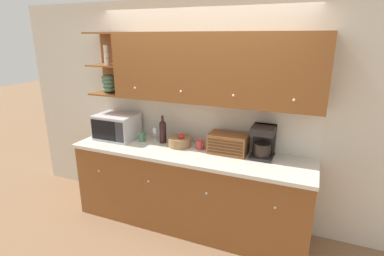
{
  "coord_description": "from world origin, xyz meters",
  "views": [
    {
      "loc": [
        1.27,
        -3.24,
        2.19
      ],
      "look_at": [
        0.0,
        -0.23,
        1.19
      ],
      "focal_mm": 28.0,
      "sensor_mm": 36.0,
      "label": 1
    }
  ],
  "objects_px": {
    "microwave": "(117,126)",
    "mug_blue_second": "(200,145)",
    "wine_bottle": "(163,131)",
    "fruit_basket": "(180,141)",
    "mug": "(142,137)",
    "bread_box": "(228,143)",
    "coffee_maker": "(263,141)",
    "wine_glass": "(155,131)"
  },
  "relations": [
    {
      "from": "microwave",
      "to": "mug_blue_second",
      "type": "height_order",
      "value": "microwave"
    },
    {
      "from": "wine_bottle",
      "to": "fruit_basket",
      "type": "bearing_deg",
      "value": -8.01
    },
    {
      "from": "microwave",
      "to": "mug",
      "type": "height_order",
      "value": "microwave"
    },
    {
      "from": "bread_box",
      "to": "coffee_maker",
      "type": "bearing_deg",
      "value": 6.13
    },
    {
      "from": "mug",
      "to": "fruit_basket",
      "type": "bearing_deg",
      "value": 3.21
    },
    {
      "from": "bread_box",
      "to": "wine_bottle",
      "type": "bearing_deg",
      "value": 178.62
    },
    {
      "from": "wine_bottle",
      "to": "fruit_basket",
      "type": "distance_m",
      "value": 0.26
    },
    {
      "from": "bread_box",
      "to": "fruit_basket",
      "type": "bearing_deg",
      "value": -178.65
    },
    {
      "from": "wine_bottle",
      "to": "mug",
      "type": "bearing_deg",
      "value": -166.46
    },
    {
      "from": "mug",
      "to": "wine_bottle",
      "type": "xyz_separation_m",
      "value": [
        0.26,
        0.06,
        0.1
      ]
    },
    {
      "from": "microwave",
      "to": "mug",
      "type": "distance_m",
      "value": 0.38
    },
    {
      "from": "coffee_maker",
      "to": "wine_glass",
      "type": "bearing_deg",
      "value": 179.37
    },
    {
      "from": "mug",
      "to": "wine_glass",
      "type": "distance_m",
      "value": 0.18
    },
    {
      "from": "mug_blue_second",
      "to": "bread_box",
      "type": "xyz_separation_m",
      "value": [
        0.33,
        0.01,
        0.06
      ]
    },
    {
      "from": "microwave",
      "to": "wine_bottle",
      "type": "height_order",
      "value": "wine_bottle"
    },
    {
      "from": "wine_bottle",
      "to": "fruit_basket",
      "type": "xyz_separation_m",
      "value": [
        0.24,
        -0.03,
        -0.1
      ]
    },
    {
      "from": "fruit_basket",
      "to": "wine_glass",
      "type": "bearing_deg",
      "value": 169.43
    },
    {
      "from": "wine_glass",
      "to": "coffee_maker",
      "type": "xyz_separation_m",
      "value": [
        1.33,
        -0.01,
        0.06
      ]
    },
    {
      "from": "microwave",
      "to": "fruit_basket",
      "type": "xyz_separation_m",
      "value": [
        0.86,
        0.05,
        -0.1
      ]
    },
    {
      "from": "microwave",
      "to": "fruit_basket",
      "type": "distance_m",
      "value": 0.86
    },
    {
      "from": "fruit_basket",
      "to": "bread_box",
      "type": "height_order",
      "value": "bread_box"
    },
    {
      "from": "mug",
      "to": "mug_blue_second",
      "type": "relative_size",
      "value": 0.96
    },
    {
      "from": "wine_glass",
      "to": "mug_blue_second",
      "type": "xyz_separation_m",
      "value": [
        0.62,
        -0.06,
        -0.07
      ]
    },
    {
      "from": "bread_box",
      "to": "coffee_maker",
      "type": "distance_m",
      "value": 0.38
    },
    {
      "from": "wine_glass",
      "to": "wine_bottle",
      "type": "bearing_deg",
      "value": -15.3
    },
    {
      "from": "mug",
      "to": "wine_glass",
      "type": "relative_size",
      "value": 0.58
    },
    {
      "from": "wine_bottle",
      "to": "bread_box",
      "type": "height_order",
      "value": "wine_bottle"
    },
    {
      "from": "mug_blue_second",
      "to": "bread_box",
      "type": "height_order",
      "value": "bread_box"
    },
    {
      "from": "microwave",
      "to": "wine_bottle",
      "type": "relative_size",
      "value": 1.47
    },
    {
      "from": "microwave",
      "to": "bread_box",
      "type": "distance_m",
      "value": 1.45
    },
    {
      "from": "wine_glass",
      "to": "mug_blue_second",
      "type": "bearing_deg",
      "value": -5.84
    },
    {
      "from": "mug",
      "to": "fruit_basket",
      "type": "relative_size",
      "value": 0.37
    },
    {
      "from": "fruit_basket",
      "to": "bread_box",
      "type": "distance_m",
      "value": 0.59
    },
    {
      "from": "bread_box",
      "to": "mug",
      "type": "bearing_deg",
      "value": -177.8
    },
    {
      "from": "mug",
      "to": "bread_box",
      "type": "distance_m",
      "value": 1.09
    },
    {
      "from": "mug_blue_second",
      "to": "bread_box",
      "type": "relative_size",
      "value": 0.25
    },
    {
      "from": "microwave",
      "to": "fruit_basket",
      "type": "relative_size",
      "value": 1.8
    },
    {
      "from": "microwave",
      "to": "bread_box",
      "type": "relative_size",
      "value": 1.17
    },
    {
      "from": "wine_bottle",
      "to": "coffee_maker",
      "type": "xyz_separation_m",
      "value": [
        1.2,
        0.02,
        0.02
      ]
    },
    {
      "from": "bread_box",
      "to": "coffee_maker",
      "type": "height_order",
      "value": "coffee_maker"
    },
    {
      "from": "wine_glass",
      "to": "bread_box",
      "type": "relative_size",
      "value": 0.42
    },
    {
      "from": "mug_blue_second",
      "to": "coffee_maker",
      "type": "height_order",
      "value": "coffee_maker"
    }
  ]
}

